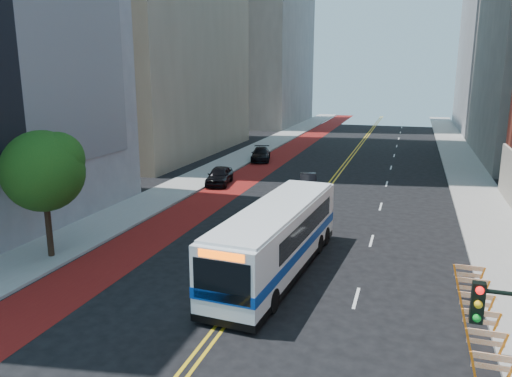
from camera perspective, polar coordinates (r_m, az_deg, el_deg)
The scene contains 13 objects.
ground at distance 18.83m, azimuth -6.27°, elevation -18.00°, with size 160.00×160.00×0.00m, color black.
sidewalk_left at distance 49.37m, azimuth -5.13°, elevation 1.91°, with size 4.00×140.00×0.15m, color gray.
sidewalk_right at distance 46.02m, azimuth 23.69°, elevation -0.01°, with size 4.00×140.00×0.15m, color gray.
bus_lane_paint at distance 48.04m, azimuth -0.82°, elevation 1.56°, with size 3.60×140.00×0.01m, color maroon.
center_line_inner at distance 46.23m, azimuth 8.54°, elevation 0.94°, with size 0.14×140.00×0.01m, color gold.
center_line_outer at distance 46.18m, azimuth 8.98°, elevation 0.91°, with size 0.14×140.00×0.01m, color gold.
lane_dashes at distance 53.60m, azimuth 15.17°, elevation 2.32°, with size 0.14×98.20×0.01m.
construction_barriers at distance 20.45m, azimuth 24.54°, elevation -14.35°, with size 1.42×10.91×1.00m.
street_tree at distance 27.80m, azimuth -23.04°, elevation 2.18°, with size 4.20×4.20×6.70m.
transit_bus at distance 24.59m, azimuth 2.47°, elevation -5.63°, with size 3.65×12.64×3.43m.
car_a at distance 44.02m, azimuth -4.20°, elevation 1.48°, with size 1.86×4.62×1.57m, color black.
car_b at distance 42.52m, azimuth 5.97°, elevation 0.82°, with size 1.36×3.89×1.28m, color black.
car_c at distance 55.66m, azimuth 0.55°, elevation 3.93°, with size 2.03×4.98×1.45m, color black.
Camera 1 is at (6.66, -14.67, 9.74)m, focal length 35.00 mm.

